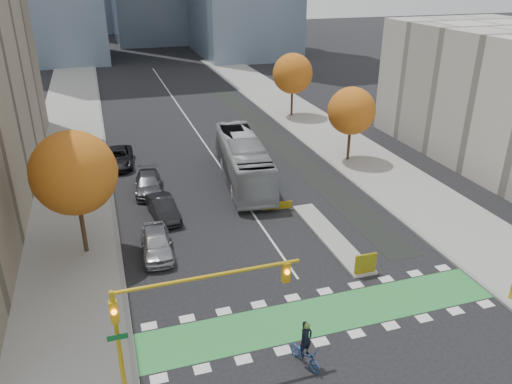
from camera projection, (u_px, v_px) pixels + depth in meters
ground at (335, 333)px, 25.44m from camera, size 300.00×300.00×0.00m
sidewalk_west at (66, 204)px, 39.01m from camera, size 7.00×120.00×0.15m
sidewalk_east at (372, 165)px, 46.48m from camera, size 7.00×120.00×0.15m
curb_west at (112, 198)px, 39.98m from camera, size 0.30×120.00×0.16m
curb_east at (338, 170)px, 45.51m from camera, size 0.30×120.00×0.16m
bike_crossing at (323, 315)px, 26.74m from camera, size 20.00×3.00×0.01m
centre_line at (189, 120)px, 60.11m from camera, size 0.15×70.00×0.01m
bike_lane_paint at (275, 140)px, 53.52m from camera, size 2.50×50.00×0.01m
median_island at (330, 236)px, 34.32m from camera, size 1.60×10.00×0.16m
hazard_board at (366, 264)px, 29.86m from camera, size 1.40×0.12×1.30m
tree_west at (74, 173)px, 30.19m from camera, size 5.20×5.20×8.22m
tree_east_near at (351, 111)px, 45.81m from camera, size 4.40×4.40×7.08m
tree_east_far at (293, 74)px, 59.66m from camera, size 4.80×4.80×7.65m
traffic_signal_west at (177, 303)px, 21.13m from camera, size 8.53×0.56×5.20m
cyclist at (305, 350)px, 23.13m from camera, size 1.37×2.20×2.40m
bus at (243, 160)px, 42.67m from camera, size 4.70×13.82×3.77m
parked_car_a at (156, 243)px, 32.05m from camera, size 2.13×4.87×1.63m
parked_car_b at (163, 208)px, 36.72m from camera, size 2.16×4.81×1.53m
parked_car_c at (148, 184)px, 40.92m from camera, size 2.62×5.31×1.49m
parked_car_d at (118, 157)px, 46.34m from camera, size 3.10×5.87×1.57m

